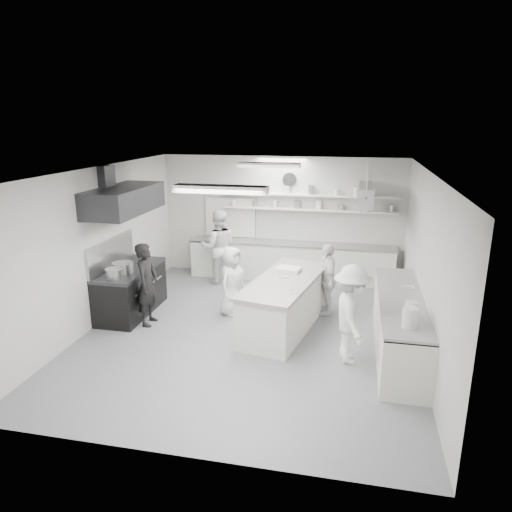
% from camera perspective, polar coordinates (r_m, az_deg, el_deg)
% --- Properties ---
extents(floor, '(6.00, 7.00, 0.02)m').
position_cam_1_polar(floor, '(8.98, -0.67, -9.22)').
color(floor, gray).
rests_on(floor, ground).
extents(ceiling, '(6.00, 7.00, 0.02)m').
position_cam_1_polar(ceiling, '(8.15, -0.74, 10.33)').
color(ceiling, silver).
rests_on(ceiling, wall_back).
extents(wall_back, '(6.00, 0.04, 3.00)m').
position_cam_1_polar(wall_back, '(11.79, 3.05, 4.69)').
color(wall_back, beige).
rests_on(wall_back, floor).
extents(wall_front, '(6.00, 0.04, 3.00)m').
position_cam_1_polar(wall_front, '(5.31, -9.18, -10.22)').
color(wall_front, beige).
rests_on(wall_front, floor).
extents(wall_left, '(0.04, 7.00, 3.00)m').
position_cam_1_polar(wall_left, '(9.54, -18.57, 1.11)').
color(wall_left, beige).
rests_on(wall_left, floor).
extents(wall_right, '(0.04, 7.00, 3.00)m').
position_cam_1_polar(wall_right, '(8.34, 19.85, -1.12)').
color(wall_right, beige).
rests_on(wall_right, floor).
extents(stove, '(0.80, 1.80, 0.90)m').
position_cam_1_polar(stove, '(9.99, -14.90, -4.23)').
color(stove, black).
rests_on(stove, floor).
extents(exhaust_hood, '(0.85, 2.00, 0.50)m').
position_cam_1_polar(exhaust_hood, '(9.52, -15.73, 6.56)').
color(exhaust_hood, '#2C2C30').
rests_on(exhaust_hood, wall_left).
extents(back_counter, '(5.00, 0.60, 0.92)m').
position_cam_1_polar(back_counter, '(11.71, 4.20, -0.65)').
color(back_counter, silver).
rests_on(back_counter, floor).
extents(shelf_lower, '(4.20, 0.26, 0.04)m').
position_cam_1_polar(shelf_lower, '(11.53, 6.42, 5.62)').
color(shelf_lower, silver).
rests_on(shelf_lower, wall_back).
extents(shelf_upper, '(4.20, 0.26, 0.04)m').
position_cam_1_polar(shelf_upper, '(11.47, 6.48, 7.34)').
color(shelf_upper, silver).
rests_on(shelf_upper, wall_back).
extents(pass_through_window, '(1.30, 0.04, 1.00)m').
position_cam_1_polar(pass_through_window, '(12.04, -3.10, 4.70)').
color(pass_through_window, black).
rests_on(pass_through_window, wall_back).
extents(wall_clock, '(0.32, 0.05, 0.32)m').
position_cam_1_polar(wall_clock, '(11.57, 4.08, 9.22)').
color(wall_clock, white).
rests_on(wall_clock, wall_back).
extents(right_counter, '(0.74, 3.30, 0.94)m').
position_cam_1_polar(right_counter, '(8.46, 16.98, -8.06)').
color(right_counter, silver).
rests_on(right_counter, floor).
extents(pot_rack, '(0.30, 1.60, 0.40)m').
position_cam_1_polar(pot_rack, '(10.43, 13.15, 7.26)').
color(pot_rack, '#A5A6A6').
rests_on(pot_rack, ceiling).
extents(light_fixture_front, '(1.30, 0.25, 0.10)m').
position_cam_1_polar(light_fixture_front, '(6.43, -4.31, 8.08)').
color(light_fixture_front, silver).
rests_on(light_fixture_front, ceiling).
extents(light_fixture_rear, '(1.30, 0.25, 0.10)m').
position_cam_1_polar(light_fixture_rear, '(9.92, 1.60, 10.95)').
color(light_fixture_rear, silver).
rests_on(light_fixture_rear, ceiling).
extents(prep_island, '(1.42, 2.67, 0.94)m').
position_cam_1_polar(prep_island, '(8.99, 3.50, -5.89)').
color(prep_island, silver).
rests_on(prep_island, floor).
extents(stove_pot, '(0.41, 0.41, 0.24)m').
position_cam_1_polar(stove_pot, '(9.60, -15.81, -1.48)').
color(stove_pot, '#A5A6A6').
rests_on(stove_pot, stove).
extents(cook_stove, '(0.41, 0.61, 1.62)m').
position_cam_1_polar(cook_stove, '(9.26, -13.03, -3.36)').
color(cook_stove, black).
rests_on(cook_stove, floor).
extents(cook_back, '(1.05, 0.93, 1.79)m').
position_cam_1_polar(cook_back, '(11.39, -4.57, 1.13)').
color(cook_back, white).
rests_on(cook_back, floor).
extents(cook_island_left, '(0.65, 0.80, 1.42)m').
position_cam_1_polar(cook_island_left, '(9.54, -2.93, -3.02)').
color(cook_island_left, white).
rests_on(cook_island_left, floor).
extents(cook_island_right, '(0.56, 0.93, 1.48)m').
position_cam_1_polar(cook_island_right, '(9.63, 8.60, -2.80)').
color(cook_island_right, white).
rests_on(cook_island_right, floor).
extents(cook_right, '(0.82, 1.17, 1.65)m').
position_cam_1_polar(cook_right, '(7.79, 11.46, -6.96)').
color(cook_right, white).
rests_on(cook_right, floor).
extents(bowl_island_a, '(0.27, 0.27, 0.06)m').
position_cam_1_polar(bowl_island_a, '(8.19, 4.80, -4.45)').
color(bowl_island_a, '#A5A6A6').
rests_on(bowl_island_a, prep_island).
extents(bowl_island_b, '(0.27, 0.27, 0.07)m').
position_cam_1_polar(bowl_island_b, '(8.91, 3.26, -2.66)').
color(bowl_island_b, silver).
rests_on(bowl_island_b, prep_island).
extents(bowl_right, '(0.24, 0.24, 0.05)m').
position_cam_1_polar(bowl_right, '(8.79, 17.94, -3.75)').
color(bowl_right, silver).
rests_on(bowl_right, right_counter).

